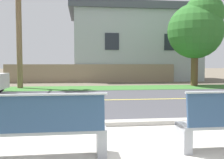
% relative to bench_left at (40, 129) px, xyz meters
% --- Properties ---
extents(ground_plane, '(140.00, 140.00, 0.00)m').
position_rel_bench_left_xyz_m(ground_plane, '(1.59, 7.59, -0.46)').
color(ground_plane, '#665B4C').
extents(sidewalk_pavement, '(44.00, 3.60, 0.01)m').
position_rel_bench_left_xyz_m(sidewalk_pavement, '(1.59, -0.01, -0.46)').
color(sidewalk_pavement, '#B7B2A8').
rests_on(sidewalk_pavement, ground_plane).
extents(curb_edge, '(44.00, 0.30, 0.11)m').
position_rel_bench_left_xyz_m(curb_edge, '(1.59, 1.94, -0.41)').
color(curb_edge, '#ADA89E').
rests_on(curb_edge, ground_plane).
extents(street_asphalt, '(52.00, 8.00, 0.01)m').
position_rel_bench_left_xyz_m(street_asphalt, '(1.59, 6.09, -0.46)').
color(street_asphalt, '#424247').
rests_on(street_asphalt, ground_plane).
extents(road_centre_line, '(48.00, 0.14, 0.01)m').
position_rel_bench_left_xyz_m(road_centre_line, '(1.59, 6.09, -0.45)').
color(road_centre_line, '#E0CC4C').
rests_on(road_centre_line, ground_plane).
extents(far_verge_grass, '(48.00, 2.80, 0.02)m').
position_rel_bench_left_xyz_m(far_verge_grass, '(1.59, 11.15, -0.45)').
color(far_verge_grass, '#38702D').
rests_on(far_verge_grass, ground_plane).
extents(bench_left, '(1.99, 0.48, 1.01)m').
position_rel_bench_left_xyz_m(bench_left, '(0.00, 0.00, 0.00)').
color(bench_left, '#9EA0A8').
rests_on(bench_left, ground_plane).
extents(shade_tree_left, '(3.55, 3.55, 5.85)m').
position_rel_bench_left_xyz_m(shade_tree_left, '(8.06, 11.93, 3.33)').
color(shade_tree_left, brown).
rests_on(shade_tree_left, ground_plane).
extents(garden_wall, '(13.00, 0.36, 1.40)m').
position_rel_bench_left_xyz_m(garden_wall, '(1.43, 15.85, 0.24)').
color(garden_wall, gray).
rests_on(garden_wall, ground_plane).
extents(house_across_street, '(11.36, 6.91, 6.34)m').
position_rel_bench_left_xyz_m(house_across_street, '(5.36, 19.05, 2.75)').
color(house_across_street, '#A3ADB2').
rests_on(house_across_street, ground_plane).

